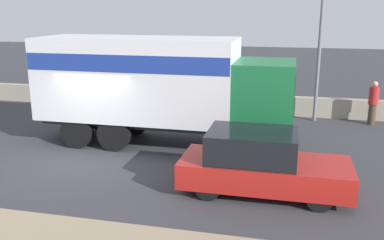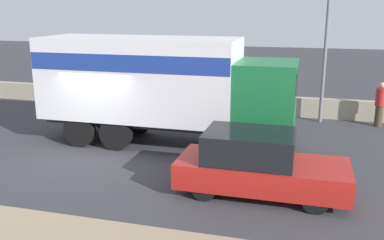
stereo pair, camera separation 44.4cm
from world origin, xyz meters
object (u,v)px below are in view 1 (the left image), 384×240
Objects in this scene: car_hatchback at (260,163)px; pedestrian at (373,102)px; street_lamp at (321,25)px; box_truck at (158,82)px.

pedestrian reaches higher than car_hatchback.
car_hatchback is at bearing -102.20° from street_lamp.
pedestrian is at bearing 29.95° from box_truck.
car_hatchback is 2.41× the size of pedestrian.
car_hatchback is at bearing -117.02° from pedestrian.
street_lamp reaches higher than pedestrian.
box_truck reaches higher than car_hatchback.
box_truck is (-5.29, -4.39, -1.72)m from street_lamp.
box_truck is 2.01× the size of car_hatchback.
street_lamp is 3.81× the size of pedestrian.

